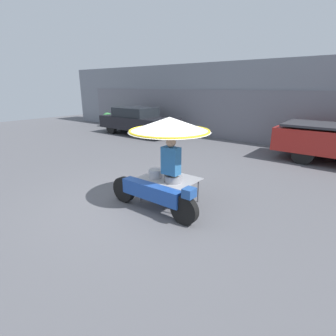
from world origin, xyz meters
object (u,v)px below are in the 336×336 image
Objects in this scene: vendor_motorcycle_cart at (167,140)px; parked_car at (138,120)px; potted_plant at (108,118)px; vendor_person at (171,170)px.

vendor_motorcycle_cart is 0.51× the size of parked_car.
parked_car reaches higher than potted_plant.
vendor_motorcycle_cart reaches higher than parked_car.
parked_car is at bearing -13.76° from potted_plant.
vendor_person reaches higher than parked_car.
potted_plant is at bearing 166.24° from parked_car.
vendor_person is at bearing -33.51° from potted_plant.
parked_car is 3.78m from potted_plant.
parked_car is (-6.97, 6.14, -0.12)m from vendor_person.
parked_car is at bearing 138.60° from vendor_person.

